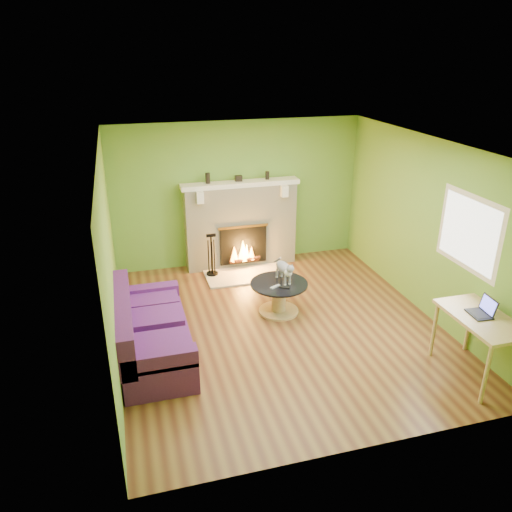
{
  "coord_description": "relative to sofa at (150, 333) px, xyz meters",
  "views": [
    {
      "loc": [
        -2.02,
        -5.96,
        3.77
      ],
      "look_at": [
        -0.25,
        0.4,
        0.97
      ],
      "focal_mm": 35.0,
      "sensor_mm": 36.0,
      "label": 1
    }
  ],
  "objects": [
    {
      "name": "remote_black",
      "position": [
        1.99,
        0.48,
        0.17
      ],
      "size": [
        0.16,
        0.12,
        0.02
      ],
      "primitive_type": "cube",
      "rotation": [
        0.0,
        0.0,
        -0.55
      ],
      "color": "black",
      "rests_on": "coffee_table"
    },
    {
      "name": "wall_front",
      "position": [
        1.86,
        -2.25,
        0.97
      ],
      "size": [
        5.0,
        0.0,
        5.0
      ],
      "primitive_type": "plane",
      "rotation": [
        -1.57,
        0.0,
        0.0
      ],
      "color": "#659A32",
      "rests_on": "floor"
    },
    {
      "name": "wall_left",
      "position": [
        -0.39,
        0.25,
        0.97
      ],
      "size": [
        0.0,
        5.0,
        5.0
      ],
      "primitive_type": "plane",
      "rotation": [
        1.57,
        0.0,
        1.57
      ],
      "color": "#659A32",
      "rests_on": "floor"
    },
    {
      "name": "ceiling",
      "position": [
        1.86,
        0.25,
        2.27
      ],
      "size": [
        5.0,
        5.0,
        0.0
      ],
      "primitive_type": "plane",
      "rotation": [
        3.14,
        0.0,
        0.0
      ],
      "color": "white",
      "rests_on": "wall_back"
    },
    {
      "name": "hearth",
      "position": [
        1.86,
        2.05,
        -0.32
      ],
      "size": [
        1.5,
        0.75,
        0.03
      ],
      "primitive_type": "cube",
      "color": "beige",
      "rests_on": "floor"
    },
    {
      "name": "window_frame",
      "position": [
        4.1,
        -0.65,
        1.22
      ],
      "size": [
        0.0,
        1.2,
        1.2
      ],
      "primitive_type": "plane",
      "rotation": [
        1.57,
        0.0,
        -1.57
      ],
      "color": "silver",
      "rests_on": "wall_right"
    },
    {
      "name": "mantel_box",
      "position": [
        1.83,
        2.58,
        1.3
      ],
      "size": [
        0.12,
        0.08,
        0.1
      ],
      "primitive_type": "cube",
      "color": "black",
      "rests_on": "mantel"
    },
    {
      "name": "fire_tools",
      "position": [
        1.24,
        2.2,
        0.08
      ],
      "size": [
        0.2,
        0.2,
        0.76
      ],
      "primitive_type": null,
      "color": "black",
      "rests_on": "hearth"
    },
    {
      "name": "window_pane",
      "position": [
        4.09,
        -0.65,
        1.22
      ],
      "size": [
        0.0,
        1.06,
        1.06
      ],
      "primitive_type": "plane",
      "rotation": [
        1.57,
        0.0,
        -1.57
      ],
      "color": "white",
      "rests_on": "wall_right"
    },
    {
      "name": "fireplace",
      "position": [
        1.86,
        2.57,
        0.44
      ],
      "size": [
        2.1,
        0.46,
        1.58
      ],
      "color": "beige",
      "rests_on": "floor"
    },
    {
      "name": "wall_right",
      "position": [
        4.11,
        0.25,
        0.97
      ],
      "size": [
        0.0,
        5.0,
        5.0
      ],
      "primitive_type": "plane",
      "rotation": [
        1.57,
        0.0,
        -1.57
      ],
      "color": "#659A32",
      "rests_on": "floor"
    },
    {
      "name": "coffee_table",
      "position": [
        1.97,
        0.66,
        -0.05
      ],
      "size": [
        0.87,
        0.87,
        0.49
      ],
      "color": "tan",
      "rests_on": "floor"
    },
    {
      "name": "mantel_vase_right",
      "position": [
        2.36,
        2.58,
        1.32
      ],
      "size": [
        0.07,
        0.07,
        0.14
      ],
      "primitive_type": "cylinder",
      "color": "black",
      "rests_on": "mantel"
    },
    {
      "name": "laptop",
      "position": [
        3.79,
        -1.43,
        0.59
      ],
      "size": [
        0.28,
        0.31,
        0.22
      ],
      "primitive_type": null,
      "rotation": [
        0.0,
        0.0,
        -0.09
      ],
      "color": "black",
      "rests_on": "desk"
    },
    {
      "name": "desk",
      "position": [
        3.81,
        -1.48,
        0.38
      ],
      "size": [
        0.64,
        1.1,
        0.81
      ],
      "color": "tan",
      "rests_on": "floor"
    },
    {
      "name": "wall_back",
      "position": [
        1.86,
        2.75,
        0.97
      ],
      "size": [
        5.0,
        0.0,
        5.0
      ],
      "primitive_type": "plane",
      "rotation": [
        1.57,
        0.0,
        0.0
      ],
      "color": "#659A32",
      "rests_on": "floor"
    },
    {
      "name": "remote_silver",
      "position": [
        1.87,
        0.54,
        0.17
      ],
      "size": [
        0.17,
        0.12,
        0.02
      ],
      "primitive_type": "cube",
      "rotation": [
        0.0,
        0.0,
        0.46
      ],
      "color": "#99999B",
      "rests_on": "coffee_table"
    },
    {
      "name": "mantel",
      "position": [
        1.86,
        2.55,
        1.21
      ],
      "size": [
        2.1,
        0.28,
        0.08
      ],
      "primitive_type": "cube",
      "color": "white",
      "rests_on": "fireplace"
    },
    {
      "name": "cat",
      "position": [
        2.05,
        0.71,
        0.34
      ],
      "size": [
        0.28,
        0.6,
        0.36
      ],
      "primitive_type": null,
      "rotation": [
        0.0,
        0.0,
        0.12
      ],
      "color": "slate",
      "rests_on": "coffee_table"
    },
    {
      "name": "sofa",
      "position": [
        0.0,
        0.0,
        0.0
      ],
      "size": [
        0.88,
        1.91,
        0.86
      ],
      "color": "#4B185E",
      "rests_on": "floor"
    },
    {
      "name": "mantel_vase_left",
      "position": [
        1.29,
        2.58,
        1.34
      ],
      "size": [
        0.08,
        0.08,
        0.18
      ],
      "primitive_type": "cylinder",
      "color": "black",
      "rests_on": "mantel"
    },
    {
      "name": "floor",
      "position": [
        1.86,
        0.25,
        -0.33
      ],
      "size": [
        5.0,
        5.0,
        0.0
      ],
      "primitive_type": "plane",
      "color": "#592E19",
      "rests_on": "ground"
    }
  ]
}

